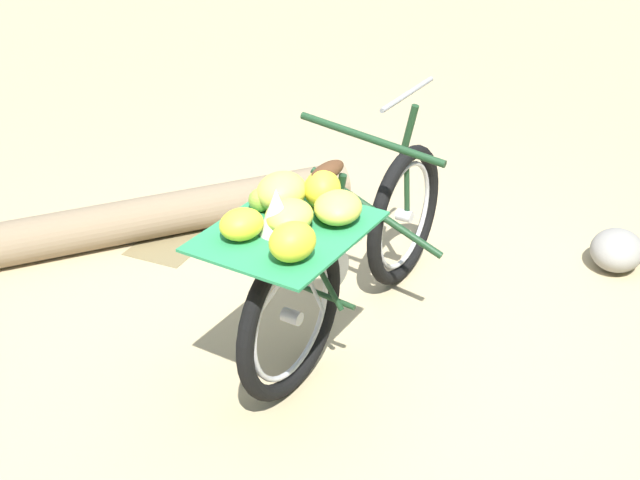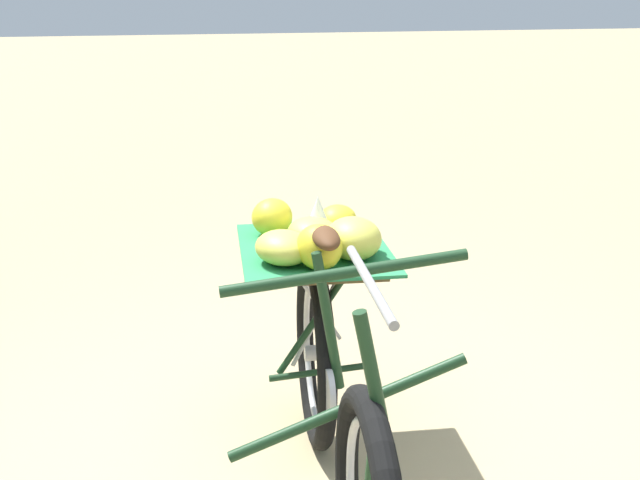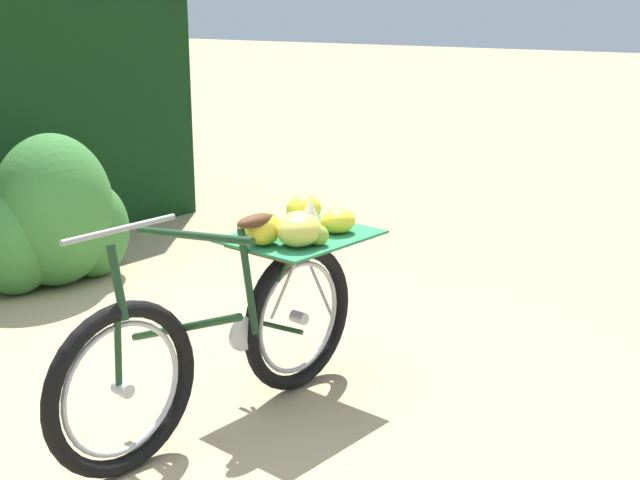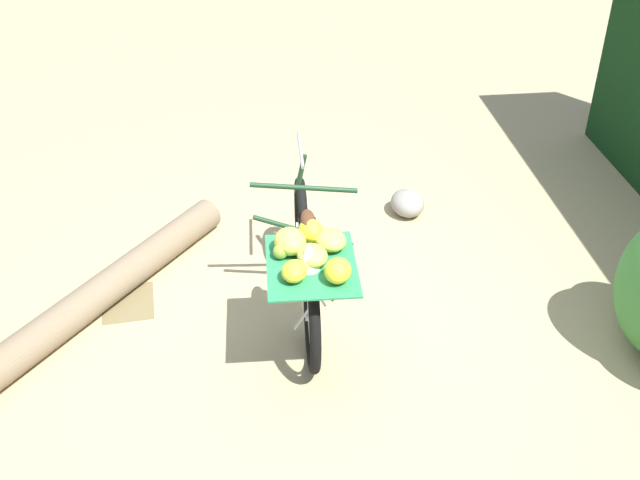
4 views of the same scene
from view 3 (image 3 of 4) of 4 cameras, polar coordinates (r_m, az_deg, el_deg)
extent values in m
plane|color=tan|center=(4.23, -8.48, -10.52)|extent=(60.00, 60.00, 0.00)
torus|color=black|center=(3.53, -13.12, -9.74)|extent=(0.73, 0.16, 0.73)
torus|color=#B7B7BC|center=(3.53, -13.12, -9.74)|extent=(0.56, 0.09, 0.57)
cylinder|color=#B7B7BC|center=(3.53, -13.12, -9.74)|extent=(0.07, 0.09, 0.06)
torus|color=black|center=(4.17, -1.42, -5.23)|extent=(0.73, 0.16, 0.73)
torus|color=#B7B7BC|center=(4.17, -1.42, -5.23)|extent=(0.56, 0.09, 0.57)
cylinder|color=#B7B7BC|center=(4.17, -1.42, -5.23)|extent=(0.07, 0.09, 0.06)
cylinder|color=#19381E|center=(3.64, -9.16, -5.84)|extent=(0.12, 0.70, 0.30)
cylinder|color=#19381E|center=(3.56, -8.57, 0.30)|extent=(0.12, 0.71, 0.11)
cylinder|color=#19381E|center=(3.85, -4.85, -2.80)|extent=(0.05, 0.12, 0.49)
cylinder|color=#19381E|center=(4.04, -3.24, -5.76)|extent=(0.07, 0.38, 0.05)
cylinder|color=#19381E|center=(3.99, -2.89, -2.76)|extent=(0.06, 0.32, 0.47)
cylinder|color=#19381E|center=(3.46, -13.41, -7.54)|extent=(0.03, 0.05, 0.30)
cylinder|color=#19381E|center=(3.37, -13.45, -2.79)|extent=(0.05, 0.10, 0.30)
cylinder|color=gray|center=(3.33, -13.26, 0.72)|extent=(0.52, 0.09, 0.02)
ellipsoid|color=#4C2D19|center=(3.81, -4.31, 1.30)|extent=(0.23, 0.12, 0.06)
cylinder|color=#B7B7BC|center=(3.91, -5.19, -6.31)|extent=(0.16, 0.04, 0.16)
cylinder|color=#B7B7BC|center=(4.04, -2.35, -3.08)|extent=(0.04, 0.20, 0.39)
cylinder|color=#B7B7BC|center=(4.19, -0.38, -2.37)|extent=(0.05, 0.24, 0.39)
cube|color=brown|center=(4.06, -1.27, 0.02)|extent=(0.65, 0.51, 0.02)
cube|color=#287F4C|center=(4.05, -1.27, 0.26)|extent=(0.74, 0.62, 0.01)
ellipsoid|color=#CCC64C|center=(4.04, -1.40, 1.12)|extent=(0.24, 0.21, 0.11)
ellipsoid|color=#CCC64C|center=(4.01, -4.24, 0.99)|extent=(0.26, 0.24, 0.12)
ellipsoid|color=yellow|center=(4.07, 1.22, 1.29)|extent=(0.22, 0.21, 0.12)
ellipsoid|color=#CCC64C|center=(3.85, -1.40, 0.67)|extent=(0.23, 0.20, 0.15)
ellipsoid|color=yellow|center=(3.87, -3.81, 0.77)|extent=(0.21, 0.20, 0.16)
ellipsoid|color=yellow|center=(4.25, -1.09, 2.09)|extent=(0.23, 0.21, 0.14)
sphere|color=#8CAD38|center=(3.87, -0.09, 0.32)|extent=(0.10, 0.10, 0.10)
cone|color=white|center=(4.05, -0.69, 1.67)|extent=(0.16, 0.16, 0.18)
ellipsoid|color=#387533|center=(5.92, -17.47, 1.91)|extent=(0.82, 0.74, 1.03)
ellipsoid|color=#387533|center=(5.84, -19.89, -0.05)|extent=(0.57, 0.51, 0.72)
ellipsoid|color=#387533|center=(6.06, -14.99, 0.67)|extent=(0.51, 0.46, 0.67)
cylinder|color=#4C3823|center=(6.02, -17.15, -1.89)|extent=(0.08, 0.08, 0.21)
camera|label=1|loc=(6.70, 2.27, 19.51)|focal=46.37mm
camera|label=2|loc=(2.99, -47.76, 7.42)|focal=45.32mm
camera|label=4|loc=(7.28, 23.61, 27.64)|focal=43.87mm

